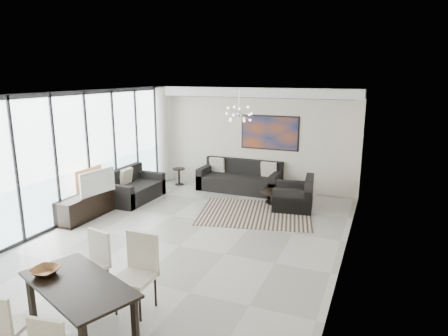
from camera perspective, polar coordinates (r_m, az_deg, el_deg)
The scene contains 19 objects.
room_shell at distance 7.28m, azimuth -3.49°, elevation -1.17°, with size 6.00×9.00×2.90m.
window_wall at distance 9.18m, azimuth -22.50°, elevation 0.98°, with size 0.37×8.95×2.90m.
soffit at distance 11.22m, azimuth 3.94°, elevation 10.74°, with size 5.98×0.40×0.26m, color white.
painting at distance 11.34m, azimuth 6.53°, elevation 5.03°, with size 1.68×0.04×0.98m, color #A34616.
chandelier at distance 9.46m, azimuth 2.17°, elevation 7.74°, with size 0.66×0.66×0.71m.
rug at distance 9.66m, azimuth 4.54°, elevation -6.45°, with size 2.64×2.03×0.01m, color black.
coffee_table at distance 10.43m, azimuth 7.78°, elevation -4.00°, with size 0.93×0.93×0.33m.
bowl_coffee at distance 10.38m, azimuth 7.89°, elevation -3.08°, with size 0.23×0.23×0.07m, color brown.
sofa_main at distance 11.47m, azimuth 2.31°, elevation -1.77°, with size 2.33×0.95×0.85m.
loveseat at distance 10.85m, azimuth -12.90°, elevation -3.00°, with size 0.93×1.66×0.83m.
armchair at distance 10.05m, azimuth 10.12°, elevation -4.19°, with size 1.05×1.09×0.82m.
side_table at distance 12.07m, azimuth -6.45°, elevation -0.82°, with size 0.37×0.37×0.51m.
tv_console at distance 9.90m, azimuth -18.73°, elevation -4.99°, with size 0.50×1.79×0.56m, color black.
television at distance 9.69m, azimuth -18.00°, elevation -1.86°, with size 0.98×0.13×0.57m, color gray.
dining_table at distance 5.58m, azimuth -20.08°, elevation -15.96°, with size 1.87×1.41×0.70m.
dining_chair_sw at distance 5.47m, azimuth -29.10°, elevation -18.81°, with size 0.48×0.48×0.89m.
dining_chair_nw at distance 6.45m, azimuth -17.99°, elevation -12.19°, with size 0.52×0.52×0.97m.
dining_chair_ne at distance 5.90m, azimuth -12.08°, elevation -13.54°, with size 0.51×0.51×1.09m.
bowl_dining at distance 5.88m, azimuth -24.17°, elevation -13.31°, with size 0.36×0.36×0.09m, color brown.
Camera 1 is at (3.54, -6.34, 3.26)m, focal length 32.00 mm.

